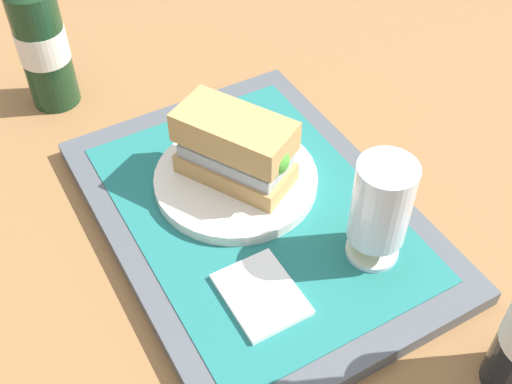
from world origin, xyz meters
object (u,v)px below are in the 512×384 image
sandwich (234,150)px  beer_glass (380,210)px  plate (233,181)px  second_bottle (40,35)px

sandwich → beer_glass: beer_glass is taller
plate → beer_glass: size_ratio=1.52×
plate → second_bottle: size_ratio=0.71×
sandwich → beer_glass: size_ratio=1.16×
beer_glass → second_bottle: size_ratio=0.47×
sandwich → beer_glass: bearing=-2.8°
plate → beer_glass: (0.16, 0.08, 0.06)m
plate → sandwich: sandwich is taller
plate → sandwich: size_ratio=1.31×
second_bottle → beer_glass: bearing=24.6°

